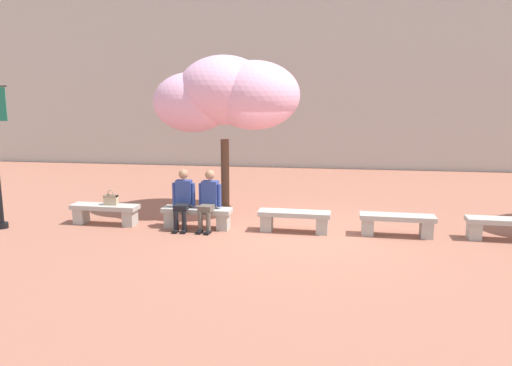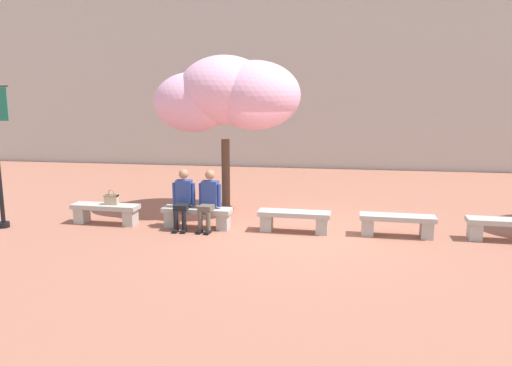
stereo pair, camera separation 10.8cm
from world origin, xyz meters
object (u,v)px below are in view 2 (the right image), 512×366
object	(u,v)px
person_seated_left	(183,197)
stone_bench_east_end	(507,227)
stone_bench_near_west	(197,215)
stone_bench_center	(294,219)
handbag	(111,199)
cherry_tree_main	(230,95)
person_seated_right	(209,198)
stone_bench_near_east	(397,223)
stone_bench_west_end	(106,211)

from	to	relation	value
person_seated_left	stone_bench_east_end	bearing A→B (deg)	0.46
stone_bench_near_west	person_seated_left	size ratio (longest dim) A/B	1.19
stone_bench_center	stone_bench_near_west	bearing A→B (deg)	180.00
handbag	cherry_tree_main	distance (m)	3.66
stone_bench_near_west	person_seated_left	xyz separation A→B (m)	(-0.29, -0.05, 0.40)
person_seated_left	person_seated_right	bearing A→B (deg)	0.04
person_seated_left	handbag	distance (m)	1.70
stone_bench_near_east	person_seated_right	bearing A→B (deg)	-179.23
stone_bench_near_west	cherry_tree_main	xyz separation A→B (m)	(0.42, 1.58, 2.56)
stone_bench_near_west	person_seated_right	world-z (taller)	person_seated_right
stone_bench_west_end	person_seated_left	world-z (taller)	person_seated_left
stone_bench_east_end	person_seated_left	world-z (taller)	person_seated_left
stone_bench_near_east	person_seated_left	size ratio (longest dim) A/B	1.19
person_seated_right	cherry_tree_main	xyz separation A→B (m)	(0.14, 1.64, 2.16)
stone_bench_near_east	stone_bench_east_end	size ratio (longest dim) A/B	1.00
stone_bench_center	stone_bench_near_east	bearing A→B (deg)	0.00
stone_bench_east_end	person_seated_right	distance (m)	6.10
stone_bench_near_west	cherry_tree_main	bearing A→B (deg)	75.08
stone_bench_near_west	handbag	xyz separation A→B (m)	(-1.98, 0.02, 0.29)
cherry_tree_main	handbag	bearing A→B (deg)	-146.99
handbag	person_seated_left	bearing A→B (deg)	-2.57
stone_bench_near_west	person_seated_right	size ratio (longest dim) A/B	1.19
stone_bench_west_end	cherry_tree_main	world-z (taller)	cherry_tree_main
person_seated_left	handbag	world-z (taller)	person_seated_left
stone_bench_west_end	cherry_tree_main	distance (m)	3.94
stone_bench_near_east	person_seated_right	size ratio (longest dim) A/B	1.19
stone_bench_center	handbag	world-z (taller)	handbag
stone_bench_center	cherry_tree_main	bearing A→B (deg)	137.09
stone_bench_near_west	stone_bench_near_east	world-z (taller)	same
stone_bench_east_end	stone_bench_center	bearing A→B (deg)	180.00
stone_bench_near_east	person_seated_right	distance (m)	3.98
stone_bench_west_end	person_seated_right	world-z (taller)	person_seated_right
stone_bench_center	stone_bench_east_end	bearing A→B (deg)	0.00
stone_bench_near_east	stone_bench_east_end	world-z (taller)	same
stone_bench_center	cherry_tree_main	world-z (taller)	cherry_tree_main
stone_bench_near_east	cherry_tree_main	xyz separation A→B (m)	(-3.83, 1.58, 2.56)
stone_bench_near_east	stone_bench_center	bearing A→B (deg)	180.00
stone_bench_west_end	stone_bench_center	xyz separation A→B (m)	(4.25, 0.00, 0.00)
stone_bench_center	person_seated_right	distance (m)	1.88
person_seated_left	person_seated_right	size ratio (longest dim) A/B	1.00
person_seated_right	handbag	xyz separation A→B (m)	(-2.27, 0.08, -0.12)
handbag	stone_bench_near_west	bearing A→B (deg)	-0.64
handbag	person_seated_right	bearing A→B (deg)	-1.90
stone_bench_near_west	handbag	world-z (taller)	handbag
stone_bench_west_end	person_seated_left	distance (m)	1.88
person_seated_left	stone_bench_center	bearing A→B (deg)	1.27
stone_bench_near_west	stone_bench_east_end	size ratio (longest dim) A/B	1.00
person_seated_left	cherry_tree_main	distance (m)	2.80
person_seated_left	handbag	xyz separation A→B (m)	(-1.69, 0.08, -0.12)
person_seated_right	handbag	bearing A→B (deg)	178.10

